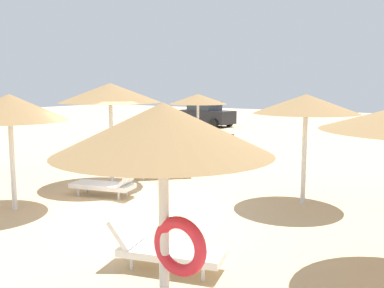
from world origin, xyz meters
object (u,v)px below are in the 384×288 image
(bench_1, at_px, (188,131))
(lounger_2, at_px, (163,249))
(parasol_4, at_px, (110,93))
(lounger_5, at_px, (196,146))
(parked_car, at_px, (206,114))
(parasol_0, at_px, (9,108))
(parasol_2, at_px, (163,132))
(lounger_0, at_px, (107,184))
(parasol_5, at_px, (198,99))
(lounger_4, at_px, (165,168))
(parasol_7, at_px, (306,104))
(bench_0, at_px, (219,136))

(bench_1, bearing_deg, lounger_2, -57.74)
(parasol_4, distance_m, lounger_2, 6.79)
(lounger_5, relative_size, parked_car, 0.46)
(parasol_0, bearing_deg, lounger_2, -8.95)
(parasol_2, bearing_deg, lounger_0, 139.57)
(parasol_5, relative_size, lounger_4, 1.47)
(lounger_5, bearing_deg, lounger_0, -75.00)
(parasol_2, distance_m, parasol_7, 6.48)
(parasol_4, distance_m, parasol_5, 8.02)
(parasol_4, xyz_separation_m, parasol_5, (-1.89, 7.78, -0.43))
(lounger_2, bearing_deg, parasol_5, 119.89)
(parasol_0, bearing_deg, bench_1, 107.32)
(parasol_5, height_order, bench_0, parasol_5)
(parasol_2, relative_size, lounger_4, 1.50)
(parasol_7, bearing_deg, lounger_0, -155.95)
(parasol_0, xyz_separation_m, lounger_2, (5.00, -0.79, -2.09))
(lounger_2, relative_size, lounger_4, 1.06)
(parasol_5, relative_size, bench_1, 1.75)
(parasol_2, xyz_separation_m, bench_1, (-10.54, 16.39, -2.08))
(parasol_7, height_order, bench_1, parasol_7)
(parasol_0, xyz_separation_m, parasol_2, (6.14, -2.30, 0.01))
(bench_0, bearing_deg, lounger_0, -75.83)
(parasol_4, xyz_separation_m, bench_1, (-4.48, 10.84, -2.35))
(lounger_0, bearing_deg, parasol_5, 107.30)
(parasol_5, distance_m, lounger_2, 13.77)
(lounger_4, relative_size, bench_1, 1.19)
(parasol_0, bearing_deg, bench_0, 97.79)
(parasol_7, bearing_deg, lounger_4, 171.74)
(parasol_2, xyz_separation_m, lounger_5, (-7.19, 11.97, -2.11))
(bench_1, xyz_separation_m, parked_car, (-2.64, 6.34, 0.48))
(bench_1, bearing_deg, parasol_4, -67.53)
(parasol_4, relative_size, lounger_5, 1.56)
(lounger_2, distance_m, bench_1, 17.59)
(lounger_2, xyz_separation_m, lounger_5, (-6.04, 10.46, -0.01))
(parasol_0, relative_size, parasol_5, 1.01)
(parasol_4, bearing_deg, lounger_4, 63.80)
(parasol_4, height_order, lounger_4, parasol_4)
(parasol_0, height_order, lounger_0, parasol_0)
(bench_0, distance_m, parked_car, 9.06)
(parasol_7, distance_m, bench_0, 11.77)
(lounger_5, distance_m, parked_car, 12.32)
(parasol_2, xyz_separation_m, parasol_5, (-7.94, 13.33, -0.16))
(lounger_2, height_order, lounger_5, lounger_2)
(bench_0, bearing_deg, lounger_2, -63.91)
(lounger_0, bearing_deg, lounger_4, 92.29)
(parasol_7, bearing_deg, lounger_5, 140.36)
(parasol_4, height_order, parasol_5, parasol_4)
(lounger_4, height_order, bench_0, lounger_4)
(parasol_5, xyz_separation_m, bench_0, (0.01, 2.04, -1.92))
(parasol_7, relative_size, lounger_2, 1.40)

